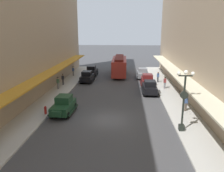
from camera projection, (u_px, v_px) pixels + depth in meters
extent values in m
plane|color=#424244|center=(108.00, 120.00, 21.69)|extent=(200.00, 200.00, 0.00)
cube|color=#B7B5AD|center=(32.00, 117.00, 22.14)|extent=(3.00, 60.00, 0.15)
cube|color=#B7B5AD|center=(187.00, 121.00, 21.20)|extent=(3.00, 60.00, 0.15)
cube|color=orange|center=(23.00, 88.00, 21.45)|extent=(1.80, 54.00, 0.16)
cube|color=beige|center=(197.00, 91.00, 20.43)|extent=(1.80, 54.00, 0.16)
cube|color=black|center=(87.00, 78.00, 36.76)|extent=(1.85, 3.96, 0.80)
cube|color=black|center=(87.00, 73.00, 36.33)|extent=(1.51, 1.76, 0.70)
cube|color=#8C9EA8|center=(87.00, 73.00, 36.33)|extent=(1.43, 1.72, 0.42)
cube|color=black|center=(90.00, 75.00, 38.80)|extent=(0.95, 0.40, 0.52)
cube|color=black|center=(82.00, 79.00, 36.94)|extent=(0.38, 3.52, 0.12)
cube|color=black|center=(93.00, 80.00, 36.74)|extent=(0.38, 3.52, 0.12)
cylinder|color=black|center=(84.00, 78.00, 38.26)|extent=(0.25, 0.69, 0.68)
cylinder|color=black|center=(94.00, 78.00, 38.09)|extent=(0.25, 0.69, 0.68)
cylinder|color=black|center=(81.00, 82.00, 35.63)|extent=(0.25, 0.69, 0.68)
cylinder|color=black|center=(91.00, 82.00, 35.46)|extent=(0.25, 0.69, 0.68)
cube|color=#591919|center=(147.00, 81.00, 34.31)|extent=(1.71, 3.90, 0.80)
cube|color=#591919|center=(148.00, 77.00, 33.88)|extent=(1.44, 1.70, 0.70)
cube|color=#8C9EA8|center=(148.00, 77.00, 33.88)|extent=(1.37, 1.67, 0.42)
cube|color=#591919|center=(146.00, 78.00, 36.35)|extent=(0.94, 0.36, 0.52)
cube|color=black|center=(141.00, 83.00, 34.45)|extent=(0.24, 3.51, 0.12)
cube|color=black|center=(153.00, 83.00, 34.32)|extent=(0.24, 3.51, 0.12)
cylinder|color=black|center=(141.00, 81.00, 35.78)|extent=(0.22, 0.68, 0.68)
cylinder|color=black|center=(152.00, 82.00, 35.67)|extent=(0.22, 0.68, 0.68)
cylinder|color=black|center=(142.00, 86.00, 33.14)|extent=(0.22, 0.68, 0.68)
cylinder|color=black|center=(153.00, 86.00, 33.03)|extent=(0.22, 0.68, 0.68)
cube|color=black|center=(150.00, 88.00, 30.06)|extent=(1.72, 3.91, 0.80)
cube|color=black|center=(150.00, 83.00, 29.63)|extent=(1.45, 1.71, 0.70)
cube|color=#8C9EA8|center=(150.00, 83.00, 29.63)|extent=(1.38, 1.67, 0.42)
cube|color=black|center=(148.00, 84.00, 32.10)|extent=(0.94, 0.36, 0.52)
cube|color=black|center=(142.00, 91.00, 30.20)|extent=(0.26, 3.51, 0.12)
cube|color=black|center=(157.00, 91.00, 30.07)|extent=(0.26, 3.51, 0.12)
cylinder|color=black|center=(143.00, 89.00, 31.53)|extent=(0.22, 0.68, 0.68)
cylinder|color=black|center=(154.00, 89.00, 31.42)|extent=(0.22, 0.68, 0.68)
cylinder|color=black|center=(144.00, 94.00, 28.89)|extent=(0.22, 0.68, 0.68)
cylinder|color=black|center=(157.00, 94.00, 28.78)|extent=(0.22, 0.68, 0.68)
cube|color=slate|center=(143.00, 74.00, 39.44)|extent=(1.72, 3.91, 0.80)
cube|color=slate|center=(143.00, 70.00, 39.02)|extent=(1.45, 1.71, 0.70)
cube|color=#8C9EA8|center=(143.00, 70.00, 39.02)|extent=(1.38, 1.67, 0.42)
cube|color=slate|center=(142.00, 72.00, 41.49)|extent=(0.94, 0.37, 0.52)
cube|color=#393A3D|center=(137.00, 76.00, 39.59)|extent=(0.26, 3.51, 0.12)
cube|color=#393A3D|center=(148.00, 76.00, 39.46)|extent=(0.26, 3.51, 0.12)
cylinder|color=black|center=(138.00, 75.00, 40.92)|extent=(0.22, 0.68, 0.68)
cylinder|color=black|center=(146.00, 75.00, 40.80)|extent=(0.22, 0.68, 0.68)
cylinder|color=black|center=(138.00, 78.00, 38.28)|extent=(0.22, 0.68, 0.68)
cylinder|color=black|center=(148.00, 78.00, 38.17)|extent=(0.22, 0.68, 0.68)
cube|color=#193D23|center=(64.00, 107.00, 23.03)|extent=(1.81, 3.95, 0.80)
cube|color=#193D23|center=(64.00, 99.00, 23.08)|extent=(1.49, 1.74, 0.70)
cube|color=#8C9EA8|center=(64.00, 99.00, 23.08)|extent=(1.42, 1.70, 0.42)
cube|color=#193D23|center=(57.00, 114.00, 20.96)|extent=(0.95, 0.39, 0.52)
cube|color=black|center=(73.00, 110.00, 23.02)|extent=(0.34, 3.52, 0.12)
cube|color=black|center=(55.00, 109.00, 23.19)|extent=(0.34, 3.52, 0.12)
cylinder|color=black|center=(68.00, 116.00, 21.73)|extent=(0.24, 0.69, 0.68)
cylinder|color=black|center=(51.00, 115.00, 21.88)|extent=(0.24, 0.69, 0.68)
cylinder|color=black|center=(75.00, 106.00, 24.37)|extent=(0.24, 0.69, 0.68)
cylinder|color=black|center=(60.00, 106.00, 24.52)|extent=(0.24, 0.69, 0.68)
cube|color=black|center=(92.00, 72.00, 41.85)|extent=(1.80, 3.94, 0.80)
cube|color=black|center=(91.00, 68.00, 41.43)|extent=(1.48, 1.74, 0.70)
cube|color=#8C9EA8|center=(91.00, 68.00, 41.43)|extent=(1.41, 1.70, 0.42)
cube|color=black|center=(94.00, 69.00, 43.90)|extent=(0.94, 0.38, 0.52)
cube|color=black|center=(87.00, 73.00, 42.02)|extent=(0.33, 3.52, 0.12)
cube|color=black|center=(97.00, 73.00, 41.85)|extent=(0.33, 3.52, 0.12)
cylinder|color=black|center=(89.00, 72.00, 43.34)|extent=(0.24, 0.69, 0.68)
cylinder|color=black|center=(97.00, 72.00, 43.20)|extent=(0.24, 0.69, 0.68)
cylinder|color=black|center=(86.00, 75.00, 40.71)|extent=(0.24, 0.69, 0.68)
cylinder|color=black|center=(95.00, 75.00, 40.56)|extent=(0.24, 0.69, 0.68)
cube|color=#A52D23|center=(119.00, 66.00, 41.74)|extent=(2.62, 9.63, 2.70)
cube|color=#5B1913|center=(119.00, 58.00, 41.37)|extent=(1.60, 8.66, 0.36)
cube|color=#8C9EA8|center=(119.00, 63.00, 41.63)|extent=(2.63, 8.86, 0.95)
cube|color=black|center=(120.00, 71.00, 44.91)|extent=(2.01, 1.22, 0.40)
cube|color=black|center=(119.00, 77.00, 39.34)|extent=(2.01, 1.22, 0.40)
cube|color=black|center=(181.00, 127.00, 19.00)|extent=(0.44, 0.44, 0.50)
cylinder|color=black|center=(184.00, 101.00, 18.42)|extent=(0.16, 0.16, 4.20)
cube|color=black|center=(186.00, 76.00, 17.90)|extent=(1.10, 0.10, 0.10)
sphere|color=white|center=(179.00, 73.00, 17.89)|extent=(0.32, 0.32, 0.32)
sphere|color=white|center=(193.00, 74.00, 17.82)|extent=(0.32, 0.32, 0.32)
sphere|color=white|center=(186.00, 72.00, 17.83)|extent=(0.36, 0.36, 0.36)
cylinder|color=black|center=(184.00, 95.00, 18.30)|extent=(0.64, 0.18, 0.64)
cylinder|color=silver|center=(184.00, 95.00, 18.39)|extent=(0.56, 0.02, 0.56)
cylinder|color=#B21E19|center=(45.00, 111.00, 22.64)|extent=(0.24, 0.24, 0.70)
sphere|color=#B21E19|center=(45.00, 107.00, 22.55)|extent=(0.20, 0.20, 0.20)
cylinder|color=slate|center=(165.00, 85.00, 32.30)|extent=(0.24, 0.24, 0.85)
cube|color=maroon|center=(165.00, 81.00, 32.13)|extent=(0.36, 0.22, 0.56)
sphere|color=brown|center=(165.00, 78.00, 32.03)|extent=(0.22, 0.22, 0.22)
cylinder|color=black|center=(165.00, 77.00, 32.00)|extent=(0.28, 0.28, 0.04)
cylinder|color=#2D2D33|center=(158.00, 80.00, 36.07)|extent=(0.24, 0.24, 0.85)
cube|color=#3F598C|center=(158.00, 75.00, 35.89)|extent=(0.36, 0.22, 0.56)
sphere|color=brown|center=(158.00, 73.00, 35.79)|extent=(0.22, 0.22, 0.22)
cylinder|color=slate|center=(58.00, 86.00, 32.09)|extent=(0.24, 0.24, 0.85)
cube|color=#4C724C|center=(58.00, 81.00, 31.91)|extent=(0.36, 0.22, 0.56)
sphere|color=tan|center=(58.00, 78.00, 31.81)|extent=(0.22, 0.22, 0.22)
cylinder|color=black|center=(58.00, 77.00, 31.78)|extent=(0.28, 0.28, 0.04)
cylinder|color=#4C4238|center=(185.00, 107.00, 23.45)|extent=(0.24, 0.24, 0.85)
cube|color=#3F598C|center=(186.00, 100.00, 23.28)|extent=(0.36, 0.22, 0.56)
sphere|color=brown|center=(186.00, 97.00, 23.18)|extent=(0.22, 0.22, 0.22)
cylinder|color=black|center=(186.00, 96.00, 23.15)|extent=(0.28, 0.28, 0.04)
cylinder|color=slate|center=(73.00, 73.00, 41.00)|extent=(0.24, 0.24, 0.85)
cube|color=#3F598C|center=(73.00, 70.00, 40.83)|extent=(0.36, 0.22, 0.56)
sphere|color=tan|center=(73.00, 67.00, 40.73)|extent=(0.22, 0.22, 0.22)
cylinder|color=black|center=(73.00, 67.00, 40.70)|extent=(0.28, 0.28, 0.04)
cylinder|color=#2D2D33|center=(63.00, 82.00, 34.37)|extent=(0.24, 0.24, 0.85)
cube|color=#26262D|center=(63.00, 78.00, 34.19)|extent=(0.36, 0.22, 0.56)
sphere|color=#9E7051|center=(63.00, 75.00, 34.10)|extent=(0.22, 0.22, 0.22)
cylinder|color=black|center=(63.00, 74.00, 34.07)|extent=(0.28, 0.28, 0.04)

